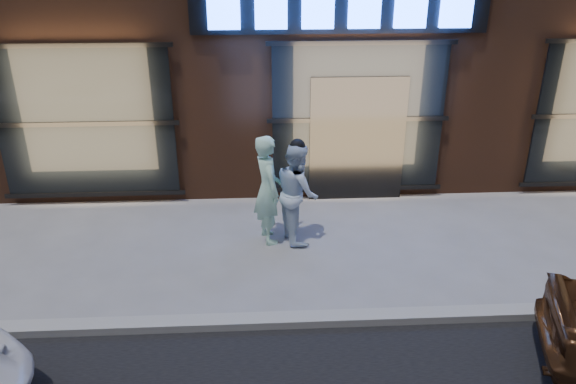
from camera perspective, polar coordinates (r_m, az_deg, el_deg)
The scene contains 4 objects.
ground at distance 7.86m, azimuth 11.42°, elevation -12.64°, with size 90.00×90.00×0.00m, color slate.
curb at distance 7.83m, azimuth 11.45°, elevation -12.29°, with size 60.00×0.25×0.12m, color gray.
man_bowtie at distance 9.17m, azimuth -2.08°, elevation 0.27°, with size 0.67×0.44×1.85m, color #ACE3C7.
man_cap at distance 9.24m, azimuth 0.93°, elevation -0.03°, with size 0.83×0.65×1.70m, color silver.
Camera 1 is at (-1.85, -6.05, 4.67)m, focal length 35.00 mm.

